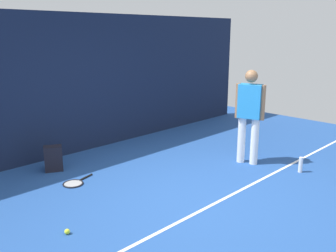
# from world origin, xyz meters

# --- Properties ---
(ground_plane) EXTENTS (12.00, 12.00, 0.00)m
(ground_plane) POSITION_xyz_m (0.00, 0.00, 0.00)
(ground_plane) COLOR #234C93
(back_fence) EXTENTS (10.00, 0.10, 2.70)m
(back_fence) POSITION_xyz_m (0.00, 3.00, 1.35)
(back_fence) COLOR #141E38
(back_fence) RESTS_ON ground
(court_line) EXTENTS (9.00, 0.05, 0.00)m
(court_line) POSITION_xyz_m (0.00, -0.41, 0.00)
(court_line) COLOR white
(court_line) RESTS_ON ground
(tennis_player) EXTENTS (0.33, 0.51, 1.70)m
(tennis_player) POSITION_xyz_m (1.87, 0.21, 0.97)
(tennis_player) COLOR white
(tennis_player) RESTS_ON ground
(tennis_racket) EXTENTS (0.64, 0.40, 0.03)m
(tennis_racket) POSITION_xyz_m (-0.90, 1.60, 0.01)
(tennis_racket) COLOR black
(tennis_racket) RESTS_ON ground
(backpack) EXTENTS (0.36, 0.37, 0.44)m
(backpack) POSITION_xyz_m (-0.83, 2.37, 0.21)
(backpack) COLOR black
(backpack) RESTS_ON ground
(tennis_ball_near_player) EXTENTS (0.07, 0.07, 0.07)m
(tennis_ball_near_player) POSITION_xyz_m (-1.76, 0.33, 0.03)
(tennis_ball_near_player) COLOR #CCE033
(tennis_ball_near_player) RESTS_ON ground
(water_bottle) EXTENTS (0.07, 0.07, 0.27)m
(water_bottle) POSITION_xyz_m (2.11, -0.70, 0.13)
(water_bottle) COLOR white
(water_bottle) RESTS_ON ground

